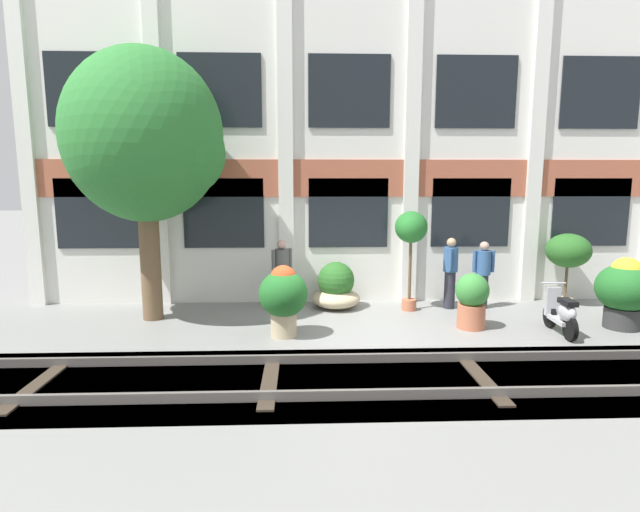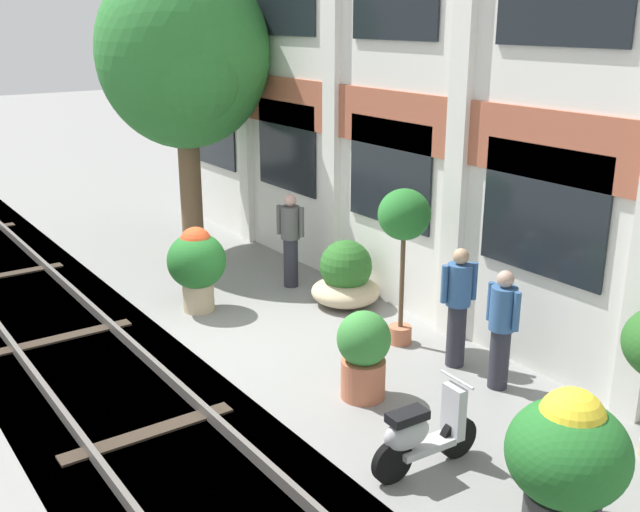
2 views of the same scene
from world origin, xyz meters
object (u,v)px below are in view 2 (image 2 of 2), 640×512
Objects in this scene: potted_plant_low_pan at (404,224)px; potted_plant_fluted_column at (364,352)px; potted_plant_glazed_jar at (197,262)px; resident_by_doorway at (502,326)px; potted_plant_ribbed_drum at (567,456)px; resident_near_plants at (290,237)px; scooter_near_curb at (422,435)px; potted_plant_wide_bowl at (346,278)px; resident_watching_tracks at (458,304)px; broadleaf_tree at (184,59)px.

potted_plant_fluted_column is (0.98, -1.48, -1.21)m from potted_plant_low_pan.
potted_plant_glazed_jar is 0.88× the size of resident_by_doorway.
potted_plant_fluted_column is (-3.15, 0.12, -0.20)m from potted_plant_ribbed_drum.
scooter_near_curb is at bearing 38.66° from resident_near_plants.
resident_watching_tracks is at bearing -2.93° from potted_plant_wide_bowl.
potted_plant_wide_bowl is 2.76m from resident_watching_tracks.
resident_near_plants is at bearing 92.91° from potted_plant_glazed_jar.
broadleaf_tree is at bearing 173.84° from potted_plant_ribbed_drum.
potted_plant_low_pan is at bearing 5.07° from broadleaf_tree.
potted_plant_wide_bowl is 0.72× the size of resident_by_doorway.
potted_plant_fluted_column is (2.70, -1.76, 0.16)m from potted_plant_wide_bowl.
broadleaf_tree is at bearing -174.93° from potted_plant_low_pan.
resident_watching_tracks is at bearing 5.49° from broadleaf_tree.
resident_watching_tracks is (1.00, 0.14, -0.92)m from potted_plant_low_pan.
resident_near_plants is (2.86, 0.53, -2.96)m from broadleaf_tree.
potted_plant_low_pan is at bearing -84.39° from resident_by_doorway.
potted_plant_wide_bowl is (4.14, 0.80, -3.41)m from broadleaf_tree.
potted_plant_wide_bowl is at bearing 65.50° from scooter_near_curb.
potted_plant_low_pan is 2.02× the size of potted_plant_fluted_column.
potted_plant_ribbed_drum is at bearing -6.16° from broadleaf_tree.
potted_plant_wide_bowl is 0.84× the size of scooter_near_curb.
broadleaf_tree reaches higher than potted_plant_wide_bowl.
scooter_near_curb is at bearing 22.84° from resident_by_doorway.
potted_plant_glazed_jar is at bearing 91.79° from scooter_near_curb.
resident_watching_tracks reaches higher than scooter_near_curb.
resident_by_doorway is (-2.34, 1.73, 0.04)m from potted_plant_ribbed_drum.
potted_plant_ribbed_drum is at bearing -2.21° from potted_plant_fluted_column.
resident_near_plants is at bearing 10.60° from broadleaf_tree.
potted_plant_fluted_column is 0.84× the size of scooter_near_curb.
potted_plant_wide_bowl is 3.23m from potted_plant_fluted_column.
resident_watching_tracks is (-3.13, 1.74, 0.09)m from potted_plant_ribbed_drum.
potted_plant_ribbed_drum is at bearing -10.22° from resident_watching_tracks.
potted_plant_low_pan is at bearing 57.99° from resident_near_plants.
potted_plant_fluted_column is 4.27m from resident_near_plants.
resident_near_plants is at bearing -159.41° from resident_watching_tracks.
potted_plant_ribbed_drum is 2.91m from resident_by_doorway.
potted_plant_low_pan is at bearing 123.63° from potted_plant_fluted_column.
potted_plant_ribbed_drum is at bearing 54.87° from resident_by_doorway.
resident_watching_tracks is (-1.63, 2.13, 0.48)m from scooter_near_curb.
potted_plant_glazed_jar is at bearing -65.57° from resident_by_doorway.
potted_plant_ribbed_drum is at bearing -17.78° from potted_plant_wide_bowl.
potted_plant_fluted_column is (6.84, -0.96, -3.25)m from broadleaf_tree.
broadleaf_tree is 2.47× the size of potted_plant_low_pan.
potted_plant_glazed_jar is 1.23× the size of potted_plant_wide_bowl.
potted_plant_fluted_column is 1.64m from resident_watching_tracks.
broadleaf_tree is 3.40× the size of resident_watching_tracks.
resident_watching_tracks is at bearing 27.19° from potted_plant_glazed_jar.
resident_by_doorway is at bearing 23.06° from potted_plant_glazed_jar.
potted_plant_low_pan is 2.15m from potted_plant_fluted_column.
potted_plant_ribbed_drum is 3.58m from resident_watching_tracks.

